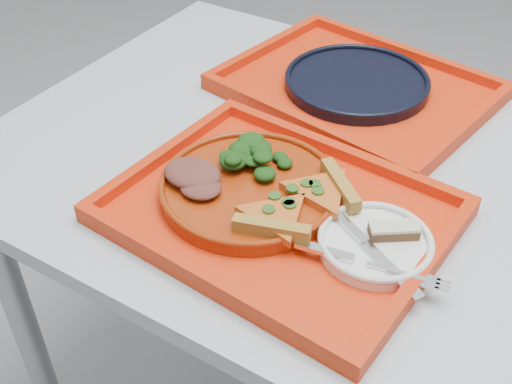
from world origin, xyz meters
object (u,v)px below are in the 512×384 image
at_px(tray_far, 356,90).
at_px(navy_plate, 357,84).
at_px(dinner_plate, 250,190).
at_px(dessert_bar, 394,230).
at_px(tray_main, 279,215).

xyz_separation_m(tray_far, navy_plate, (-0.00, 0.00, 0.01)).
bearing_deg(tray_far, navy_plate, -170.56).
bearing_deg(tray_far, dinner_plate, -80.92).
bearing_deg(dessert_bar, dinner_plate, 148.03).
distance_m(tray_main, dinner_plate, 0.06).
distance_m(tray_main, dessert_bar, 0.16).
relative_size(tray_main, dessert_bar, 6.68).
relative_size(tray_far, navy_plate, 1.73).
distance_m(tray_far, dessert_bar, 0.41).
distance_m(tray_far, navy_plate, 0.01).
height_order(tray_main, tray_far, same).
distance_m(dinner_plate, dessert_bar, 0.22).
xyz_separation_m(tray_far, dessert_bar, (0.21, -0.35, 0.03)).
bearing_deg(navy_plate, tray_main, -81.94).
height_order(tray_far, navy_plate, navy_plate).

